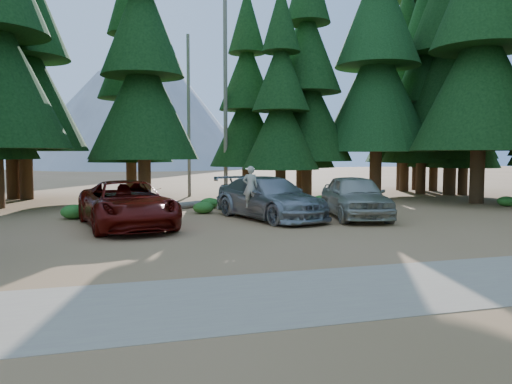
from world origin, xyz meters
TOP-DOWN VIEW (x-y plane):
  - ground at (0.00, 0.00)m, footprint 160.00×160.00m
  - gravel_strip at (0.00, -6.50)m, footprint 26.00×3.50m
  - forest_belt_north at (0.00, 15.00)m, footprint 36.00×7.00m
  - snag_front at (0.80, 14.50)m, footprint 0.24×0.24m
  - snag_back at (-1.20, 16.00)m, footprint 0.20×0.20m
  - mountain_peak at (-2.59, 88.23)m, footprint 48.00×50.00m
  - red_pickup at (-5.39, 3.33)m, footprint 3.75×6.44m
  - silver_minivan_center at (0.30, 4.21)m, footprint 3.99×6.35m
  - silver_minivan_right at (3.76, 3.43)m, footprint 3.22×5.61m
  - frisbee_player at (-0.67, 3.64)m, footprint 0.68×0.55m
  - log_left at (-1.61, 9.51)m, footprint 4.26×2.55m
  - log_mid at (3.19, 9.27)m, footprint 2.90×1.64m
  - log_right at (1.40, 8.40)m, footprint 5.03×1.37m
  - shrub_far_left at (-7.40, 6.41)m, footprint 1.06×1.06m
  - shrub_left at (-1.97, 6.80)m, footprint 0.93×0.93m
  - shrub_center_left at (-1.30, 8.82)m, footprint 0.93×0.93m
  - shrub_center_right at (-0.18, 10.00)m, footprint 0.94×0.94m
  - shrub_right at (1.11, 7.66)m, footprint 0.95×0.95m
  - shrub_far_right at (4.27, 7.91)m, footprint 1.07×1.07m
  - shrub_edge_east at (13.37, 5.50)m, footprint 0.93×0.93m

SIDE VIEW (x-z plane):
  - ground at x=0.00m, z-range 0.00..0.00m
  - forest_belt_north at x=0.00m, z-range -11.00..11.00m
  - gravel_strip at x=0.00m, z-range 0.00..0.01m
  - log_mid at x=3.19m, z-range 0.00..0.26m
  - log_right at x=1.40m, z-range 0.00..0.32m
  - log_left at x=-1.61m, z-range 0.00..0.33m
  - shrub_edge_east at x=13.37m, z-range 0.00..0.51m
  - shrub_center_left at x=-1.30m, z-range 0.00..0.51m
  - shrub_left at x=-1.97m, z-range 0.00..0.51m
  - shrub_center_right at x=-0.18m, z-range 0.00..0.52m
  - shrub_right at x=1.11m, z-range 0.00..0.52m
  - shrub_far_left at x=-7.40m, z-range 0.00..0.58m
  - shrub_far_right at x=4.27m, z-range 0.00..0.59m
  - red_pickup at x=-5.39m, z-range 0.00..1.69m
  - silver_minivan_center at x=0.30m, z-range 0.00..1.72m
  - silver_minivan_right at x=3.76m, z-range 0.00..1.80m
  - frisbee_player at x=-0.67m, z-range 0.55..2.19m
  - snag_back at x=-1.20m, z-range 0.00..10.00m
  - snag_front at x=0.80m, z-range 0.00..12.00m
  - mountain_peak at x=-2.59m, z-range -1.29..26.71m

